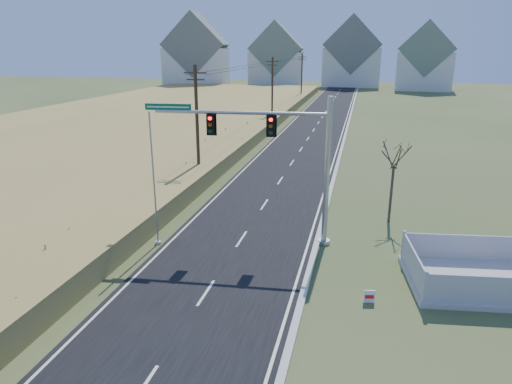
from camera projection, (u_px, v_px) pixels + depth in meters
name	position (u px, v px, depth m)	size (l,w,h in m)	color
ground	(220.00, 273.00, 21.69)	(260.00, 260.00, 0.00)	#3A4D25
road	(321.00, 119.00, 68.06)	(8.00, 180.00, 0.06)	black
curb	(349.00, 119.00, 67.14)	(0.30, 180.00, 0.18)	#B2AFA8
reed_marsh	(143.00, 119.00, 63.84)	(38.00, 110.00, 1.30)	#A78D4B
utility_pole_near	(197.00, 122.00, 35.61)	(1.80, 0.26, 9.00)	#422D1E
utility_pole_mid	(272.00, 89.00, 63.43)	(1.80, 0.26, 9.00)	#422D1E
utility_pole_far	(302.00, 76.00, 91.26)	(1.80, 0.26, 9.00)	#422D1E
condo_nw	(196.00, 57.00, 120.41)	(17.69, 13.38, 19.05)	silver
condo_nnw	(276.00, 60.00, 123.69)	(14.93, 11.17, 17.03)	silver
condo_n	(352.00, 57.00, 122.83)	(15.27, 10.20, 18.54)	silver
condo_ne	(425.00, 62.00, 111.71)	(14.12, 10.51, 16.52)	silver
traffic_signal_mast	(291.00, 157.00, 23.73)	(9.95, 1.24, 7.95)	#9EA0A5
fence_enclosure	(485.00, 279.00, 20.48)	(7.23, 5.40, 1.53)	#B7B5AD
open_sign	(369.00, 297.00, 19.05)	(0.46, 0.15, 0.58)	white
flagpole	(155.00, 194.00, 24.03)	(0.32, 0.32, 7.19)	#B7B5AD
bare_tree	(395.00, 154.00, 26.73)	(2.00, 2.00, 5.31)	#4C3F33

